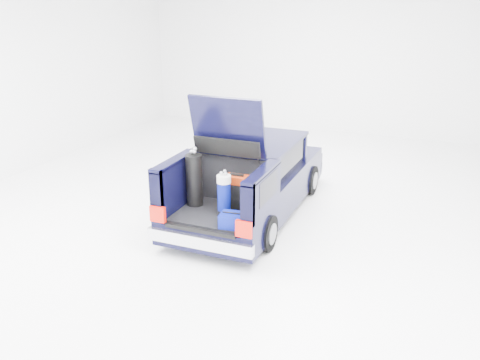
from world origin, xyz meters
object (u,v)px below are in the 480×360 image
at_px(car, 252,179).
at_px(black_golf_bag, 194,180).
at_px(blue_golf_bag, 224,195).
at_px(blue_duffel, 235,220).
at_px(red_suitcase, 237,193).

height_order(car, black_golf_bag, car).
bearing_deg(car, black_golf_bag, -109.33).
distance_m(blue_golf_bag, blue_duffel, 0.56).
relative_size(car, blue_golf_bag, 6.01).
relative_size(car, red_suitcase, 7.47).
bearing_deg(blue_duffel, red_suitcase, 104.56).
height_order(car, red_suitcase, car).
bearing_deg(black_golf_bag, car, 67.70).
relative_size(black_golf_bag, blue_golf_bag, 1.30).
distance_m(black_golf_bag, blue_golf_bag, 0.68).
relative_size(red_suitcase, blue_golf_bag, 0.81).
distance_m(car, red_suitcase, 1.37).
height_order(red_suitcase, blue_golf_bag, blue_golf_bag).
distance_m(car, black_golf_bag, 1.56).
relative_size(red_suitcase, blue_duffel, 1.27).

